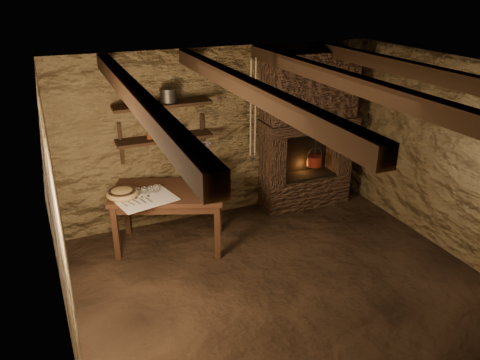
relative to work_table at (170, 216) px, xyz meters
name	(u,v)px	position (x,y,z in m)	size (l,w,h in m)	color
floor	(285,285)	(0.97, -1.35, -0.42)	(4.50, 4.50, 0.00)	black
back_wall	(222,134)	(0.97, 0.65, 0.78)	(4.50, 0.04, 2.40)	brown
front_wall	(429,302)	(0.97, -3.35, 0.78)	(4.50, 0.04, 2.40)	brown
left_wall	(61,231)	(-1.28, -1.35, 0.78)	(0.04, 4.00, 2.40)	brown
right_wall	(454,159)	(3.22, -1.35, 0.78)	(0.04, 4.00, 2.40)	brown
ceiling	(295,73)	(0.97, -1.35, 1.98)	(4.50, 4.00, 0.04)	black
beam_far_left	(136,97)	(-0.53, -1.35, 1.89)	(0.14, 3.95, 0.16)	black
beam_mid_left	(246,87)	(0.47, -1.35, 1.89)	(0.14, 3.95, 0.16)	black
beam_mid_right	(339,79)	(1.47, -1.35, 1.89)	(0.14, 3.95, 0.16)	black
beam_far_right	(419,71)	(2.47, -1.35, 1.89)	(0.14, 3.95, 0.16)	black
shelf_lower	(165,138)	(0.12, 0.49, 0.88)	(1.25, 0.30, 0.04)	black
shelf_upper	(163,104)	(0.12, 0.49, 1.33)	(1.25, 0.30, 0.04)	black
hearth	(308,127)	(2.22, 0.42, 0.80)	(1.43, 0.51, 2.30)	#332119
work_table	(170,216)	(0.00, 0.00, 0.00)	(1.56, 1.23, 0.78)	#341D12
linen_cloth	(145,199)	(-0.32, -0.13, 0.37)	(0.67, 0.54, 0.01)	white
pewter_cutlery_row	(145,198)	(-0.32, -0.15, 0.38)	(0.56, 0.22, 0.01)	gray
drinking_glasses	(144,190)	(-0.29, 0.00, 0.41)	(0.22, 0.06, 0.09)	white
stoneware_jug	(206,164)	(0.56, 0.15, 0.58)	(0.16, 0.15, 0.51)	#B06F22
wooden_bowl	(122,194)	(-0.56, 0.01, 0.41)	(0.38, 0.38, 0.13)	olive
iron_stockpot	(169,96)	(0.20, 0.49, 1.43)	(0.21, 0.21, 0.16)	#2B2926
tin_pan	(131,94)	(-0.24, 0.59, 1.48)	(0.26, 0.26, 0.03)	#A2A19D
small_kettle	(177,132)	(0.28, 0.49, 0.95)	(0.15, 0.12, 0.16)	#A2A19D
rusty_tin	(150,136)	(-0.07, 0.49, 0.94)	(0.08, 0.08, 0.08)	#5A2712
red_pot	(314,160)	(2.34, 0.37, 0.29)	(0.27, 0.27, 0.54)	maroon
hanging_ropes	(253,108)	(1.02, -0.30, 1.38)	(0.08, 0.08, 1.20)	tan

